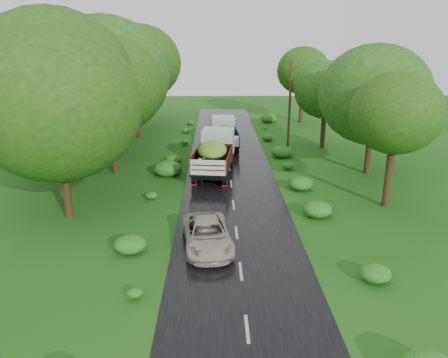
{
  "coord_description": "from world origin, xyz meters",
  "views": [
    {
      "loc": [
        -1.07,
        -17.01,
        9.87
      ],
      "look_at": [
        -0.58,
        7.96,
        1.7
      ],
      "focal_mm": 35.0,
      "sensor_mm": 36.0,
      "label": 1
    }
  ],
  "objects_px": {
    "truck_near": "(215,152)",
    "utility_pole": "(290,104)",
    "truck_far": "(224,132)",
    "car": "(207,235)"
  },
  "relations": [
    {
      "from": "truck_far",
      "to": "car",
      "type": "xyz_separation_m",
      "value": [
        -1.25,
        -20.23,
        -0.78
      ]
    },
    {
      "from": "truck_far",
      "to": "utility_pole",
      "type": "distance_m",
      "value": 6.44
    },
    {
      "from": "truck_far",
      "to": "truck_near",
      "type": "bearing_deg",
      "value": -98.89
    },
    {
      "from": "truck_far",
      "to": "utility_pole",
      "type": "xyz_separation_m",
      "value": [
        5.89,
        -0.32,
        2.58
      ]
    },
    {
      "from": "car",
      "to": "truck_near",
      "type": "bearing_deg",
      "value": 81.09
    },
    {
      "from": "utility_pole",
      "to": "truck_near",
      "type": "bearing_deg",
      "value": -152.28
    },
    {
      "from": "truck_near",
      "to": "utility_pole",
      "type": "relative_size",
      "value": 0.92
    },
    {
      "from": "car",
      "to": "truck_far",
      "type": "bearing_deg",
      "value": 79.33
    },
    {
      "from": "truck_near",
      "to": "truck_far",
      "type": "distance_m",
      "value": 8.01
    },
    {
      "from": "truck_near",
      "to": "utility_pole",
      "type": "distance_m",
      "value": 10.48
    }
  ]
}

